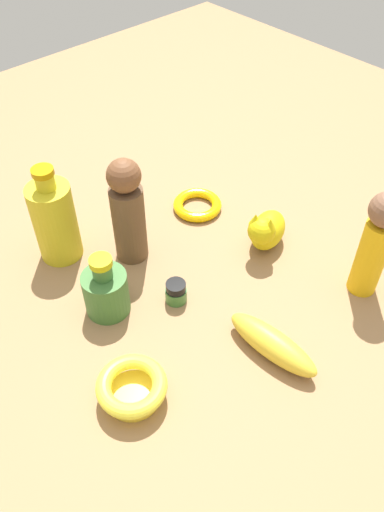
{
  "coord_description": "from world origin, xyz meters",
  "views": [
    {
      "loc": [
        0.43,
        0.46,
        0.7
      ],
      "look_at": [
        0.0,
        0.0,
        0.07
      ],
      "focal_mm": 36.16,
      "sensor_mm": 36.0,
      "label": 1
    }
  ],
  "objects": [
    {
      "name": "bangle",
      "position": [
        -0.15,
        -0.14,
        0.01
      ],
      "size": [
        0.1,
        0.1,
        0.02
      ],
      "primitive_type": "torus",
      "color": "yellow",
      "rests_on": "ground"
    },
    {
      "name": "banana",
      "position": [
        0.01,
        0.2,
        0.02
      ],
      "size": [
        0.06,
        0.17,
        0.05
      ],
      "primitive_type": "ellipsoid",
      "rotation": [
        0.0,
        0.0,
        1.64
      ],
      "color": "yellow",
      "rests_on": "ground"
    },
    {
      "name": "person_figure_child",
      "position": [
        -0.22,
        0.22,
        0.11
      ],
      "size": [
        0.07,
        0.07,
        0.21
      ],
      "color": "gold",
      "rests_on": "ground"
    },
    {
      "name": "cat_figurine",
      "position": [
        -0.17,
        0.03,
        0.04
      ],
      "size": [
        0.13,
        0.09,
        0.1
      ],
      "color": "gold",
      "rests_on": "ground"
    },
    {
      "name": "ground",
      "position": [
        0.0,
        0.0,
        0.0
      ],
      "size": [
        2.0,
        2.0,
        0.0
      ],
      "primitive_type": "plane",
      "color": "#936D47"
    },
    {
      "name": "bottle_short",
      "position": [
        0.15,
        -0.05,
        0.05
      ],
      "size": [
        0.08,
        0.08,
        0.12
      ],
      "color": "#3B6C30",
      "rests_on": "ground"
    },
    {
      "name": "person_figure_adult",
      "position": [
        0.03,
        -0.13,
        0.11
      ],
      "size": [
        0.08,
        0.08,
        0.21
      ],
      "color": "brown",
      "rests_on": "ground"
    },
    {
      "name": "bowl",
      "position": [
        0.22,
        0.11,
        0.03
      ],
      "size": [
        0.11,
        0.11,
        0.04
      ],
      "color": "yellow",
      "rests_on": "ground"
    },
    {
      "name": "bottle_tall",
      "position": [
        0.13,
        -0.22,
        0.08
      ],
      "size": [
        0.08,
        0.08,
        0.2
      ],
      "color": "gold",
      "rests_on": "ground"
    },
    {
      "name": "nail_polish_jar",
      "position": [
        0.05,
        0.01,
        0.02
      ],
      "size": [
        0.04,
        0.04,
        0.04
      ],
      "color": "#3C7032",
      "rests_on": "ground"
    }
  ]
}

